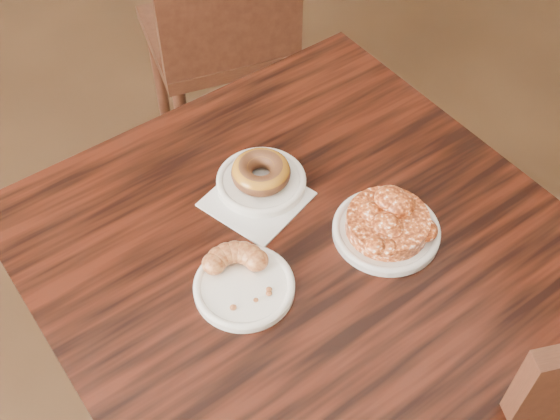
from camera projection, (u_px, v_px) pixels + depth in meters
name	position (u px, v px, depth m)	size (l,w,h in m)	color
cafe_table	(301.00, 358.00, 1.41)	(0.81, 0.81, 0.75)	black
chair_far	(216.00, 35.00, 1.96)	(0.41, 0.41, 0.90)	black
napkin	(257.00, 199.00, 1.18)	(0.15, 0.15, 0.00)	silver
plate_donut	(261.00, 182.00, 1.19)	(0.15, 0.15, 0.01)	white
plate_cruller	(244.00, 287.00, 1.06)	(0.15, 0.15, 0.01)	white
plate_fritter	(386.00, 231.00, 1.13)	(0.17, 0.17, 0.01)	silver
glazed_donut	(261.00, 172.00, 1.18)	(0.10, 0.10, 0.04)	brown
apple_fritter	(388.00, 220.00, 1.11)	(0.18, 0.18, 0.04)	#491607
cruller_fragment	(244.00, 279.00, 1.04)	(0.12, 0.12, 0.03)	brown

